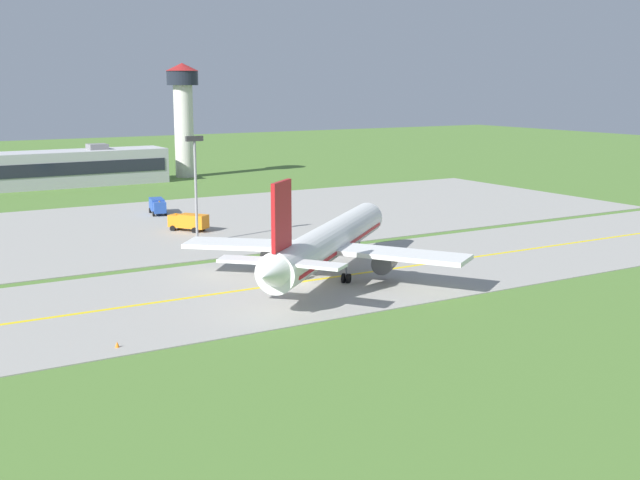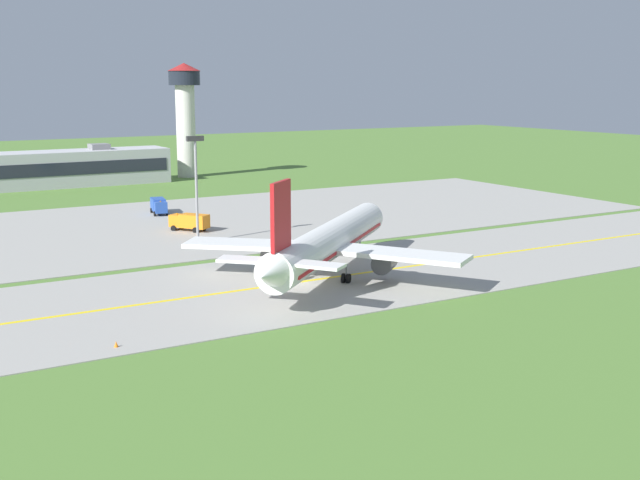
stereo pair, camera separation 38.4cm
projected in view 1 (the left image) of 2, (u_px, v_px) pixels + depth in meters
The scene contains 11 objects.
ground_plane at pixel (295, 284), 88.94m from camera, with size 500.00×500.00×0.00m, color #517A33.
taxiway_strip at pixel (295, 283), 88.93m from camera, with size 240.00×28.00×0.10m, color #9E9B93.
apron_pad at pixel (221, 220), 129.34m from camera, with size 140.00×52.00×0.10m, color #9E9B93.
taxiway_centreline at pixel (295, 283), 88.92m from camera, with size 220.00×0.60×0.01m, color yellow.
airplane_lead at pixel (328, 243), 90.46m from camera, with size 32.52×29.79×12.70m.
service_truck_baggage at pixel (158, 205), 135.21m from camera, with size 3.26×6.29×2.60m.
service_truck_fuel at pixel (189, 221), 119.82m from camera, with size 5.12×6.09×2.60m.
terminal_building at pixel (54, 169), 170.92m from camera, with size 47.63×9.98×8.71m.
control_tower at pixel (183, 109), 186.50m from camera, with size 7.60×7.60×26.13m.
apron_light_mast at pixel (195, 176), 109.28m from camera, with size 2.40×0.50×14.70m.
traffic_cone_near_edge at pixel (117, 345), 67.18m from camera, with size 0.44×0.44×0.60m, color orange.
Camera 1 is at (-42.00, -75.54, 21.70)m, focal length 45.46 mm.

